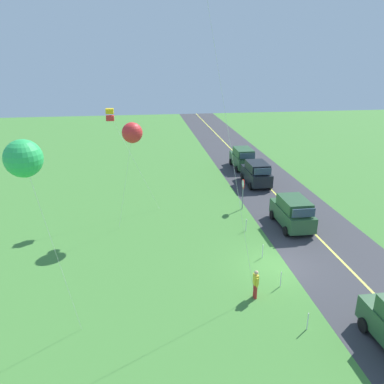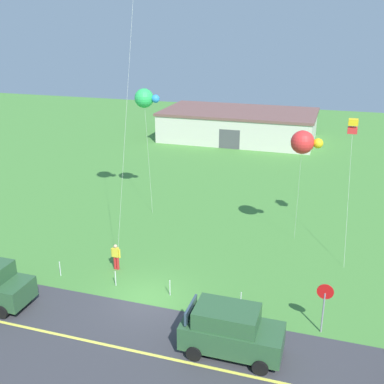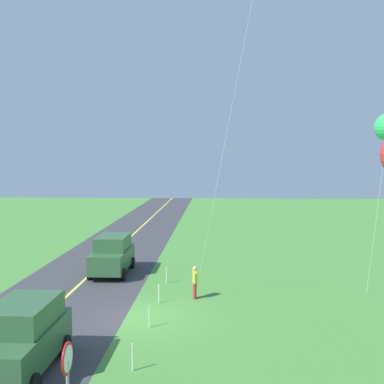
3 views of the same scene
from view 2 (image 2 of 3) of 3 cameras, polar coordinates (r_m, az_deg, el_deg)
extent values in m
cube|color=#478438|center=(25.31, -5.53, -12.93)|extent=(120.00, 120.00, 0.10)
cube|color=#38383D|center=(22.36, -9.70, -18.05)|extent=(120.00, 7.00, 0.00)
cube|color=#E5E04C|center=(22.36, -9.70, -18.04)|extent=(120.00, 0.16, 0.00)
cube|color=#2D5633|center=(21.26, 4.89, -17.07)|extent=(4.40, 1.90, 1.10)
cube|color=#2D5633|center=(20.75, 4.27, -14.87)|extent=(2.73, 1.75, 0.80)
cube|color=#334756|center=(20.58, 7.32, -15.32)|extent=(0.10, 1.62, 0.64)
cube|color=#334756|center=(21.09, -0.14, -14.15)|extent=(0.10, 1.62, 0.60)
cylinder|color=black|center=(22.16, 9.20, -17.31)|extent=(0.68, 0.22, 0.68)
cylinder|color=black|center=(20.69, 8.33, -20.42)|extent=(0.68, 0.22, 0.68)
cylinder|color=black|center=(22.60, 1.73, -16.18)|extent=(0.68, 0.22, 0.68)
cylinder|color=black|center=(21.16, 0.24, -19.10)|extent=(0.68, 0.22, 0.68)
cube|color=#334756|center=(25.56, -22.32, -9.22)|extent=(0.10, 1.62, 0.64)
cylinder|color=black|center=(26.57, -19.58, -11.40)|extent=(0.68, 0.22, 0.68)
cylinder|color=black|center=(25.35, -22.16, -13.40)|extent=(0.68, 0.22, 0.68)
cylinder|color=gray|center=(23.10, 15.67, -14.00)|extent=(0.08, 0.08, 2.10)
cylinder|color=red|center=(22.50, 15.95, -11.61)|extent=(0.76, 0.04, 0.76)
cylinder|color=white|center=(22.52, 15.95, -11.58)|extent=(0.62, 0.01, 0.62)
cylinder|color=red|center=(28.04, -9.37, -8.49)|extent=(0.16, 0.16, 0.82)
cylinder|color=red|center=(27.97, -9.04, -8.55)|extent=(0.16, 0.16, 0.82)
cube|color=yellow|center=(27.68, -9.28, -7.27)|extent=(0.36, 0.22, 0.56)
cylinder|color=yellow|center=(27.81, -9.72, -7.28)|extent=(0.10, 0.10, 0.52)
cylinder|color=yellow|center=(27.61, -8.83, -7.44)|extent=(0.10, 0.10, 0.52)
sphere|color=#D8AD84|center=(27.51, -9.33, -6.54)|extent=(0.22, 0.22, 0.22)
cylinder|color=silver|center=(26.46, -8.10, 8.22)|extent=(0.57, 3.14, 16.69)
cylinder|color=silver|center=(35.01, -5.34, 4.32)|extent=(0.88, 1.17, 8.44)
sphere|color=green|center=(34.79, -5.86, 11.31)|extent=(1.40, 1.40, 1.40)
sphere|color=#2D8CE5|center=(34.45, -4.46, 11.27)|extent=(0.60, 0.60, 0.60)
cylinder|color=silver|center=(30.31, 12.82, -0.14)|extent=(0.11, 1.33, 6.94)
sphere|color=red|center=(28.68, 13.33, 5.93)|extent=(1.40, 1.40, 1.40)
sphere|color=yellow|center=(28.63, 15.12, 5.75)|extent=(0.60, 0.60, 0.60)
cylinder|color=silver|center=(29.39, 18.53, -0.50)|extent=(0.36, 3.42, 7.77)
cube|color=yellow|center=(29.94, 19.08, 8.07)|extent=(0.56, 0.56, 0.36)
cube|color=red|center=(30.04, 18.97, 7.14)|extent=(0.56, 0.56, 0.36)
cube|color=beige|center=(58.05, 5.72, 8.02)|extent=(18.00, 10.00, 3.20)
cube|color=brown|center=(57.71, 5.79, 9.71)|extent=(18.36, 10.20, 0.30)
cube|color=#4C4C51|center=(53.45, 4.58, 6.44)|extent=(2.40, 0.12, 2.20)
cylinder|color=silver|center=(27.99, -15.79, -9.00)|extent=(0.05, 0.05, 0.90)
cylinder|color=silver|center=(26.38, -9.31, -10.35)|extent=(0.05, 0.05, 0.90)
cylinder|color=silver|center=(25.26, -2.71, -11.58)|extent=(0.05, 0.05, 0.90)
cylinder|color=silver|center=(24.38, 5.98, -12.96)|extent=(0.05, 0.05, 0.90)
camera|label=1|loc=(39.12, -29.10, 15.36)|focal=36.02mm
camera|label=3|loc=(25.96, 40.47, -0.24)|focal=43.07mm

